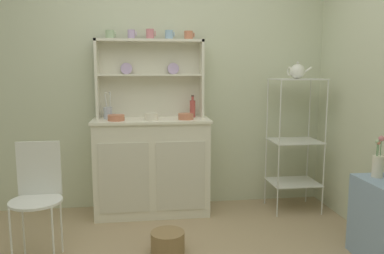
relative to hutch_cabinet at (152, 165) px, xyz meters
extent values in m
cube|color=beige|center=(0.15, 0.26, 0.79)|extent=(3.84, 0.05, 2.50)
cube|color=silver|center=(0.00, 0.00, -0.01)|extent=(1.05, 0.42, 0.91)
cube|color=beige|center=(-0.25, -0.21, -0.06)|extent=(0.44, 0.01, 0.63)
cube|color=beige|center=(0.25, -0.21, -0.06)|extent=(0.44, 0.01, 0.63)
cube|color=white|center=(0.00, 0.00, 0.43)|extent=(1.08, 0.45, 0.02)
cube|color=silver|center=(0.00, 0.20, 0.81)|extent=(1.01, 0.02, 0.74)
cube|color=silver|center=(-0.49, 0.12, 0.81)|extent=(0.02, 0.18, 0.74)
cube|color=silver|center=(0.49, 0.12, 0.81)|extent=(0.02, 0.18, 0.74)
cube|color=silver|center=(0.00, 0.12, 0.85)|extent=(0.97, 0.16, 0.02)
cube|color=silver|center=(0.00, 0.12, 1.16)|extent=(1.01, 0.18, 0.02)
cylinder|color=#B79ECC|center=(-0.22, 0.16, 0.91)|extent=(0.11, 0.03, 0.11)
cylinder|color=#B79ECC|center=(0.22, 0.16, 0.91)|extent=(0.11, 0.03, 0.11)
cylinder|color=silver|center=(1.15, -0.27, 0.17)|extent=(0.01, 0.01, 1.28)
cylinder|color=silver|center=(1.59, -0.27, 0.17)|extent=(0.01, 0.01, 1.28)
cylinder|color=silver|center=(1.15, 0.09, 0.17)|extent=(0.01, 0.01, 1.28)
cylinder|color=silver|center=(1.59, 0.09, 0.17)|extent=(0.01, 0.01, 1.28)
cube|color=silver|center=(1.37, -0.09, 0.81)|extent=(0.46, 0.38, 0.01)
cube|color=silver|center=(1.37, -0.09, 0.22)|extent=(0.46, 0.38, 0.01)
cube|color=silver|center=(1.37, -0.09, -0.19)|extent=(0.46, 0.38, 0.01)
cube|color=#849EBC|center=(1.59, -1.19, -0.17)|extent=(0.28, 0.48, 0.59)
cylinder|color=white|center=(-0.97, -1.00, -0.24)|extent=(0.01, 0.01, 0.45)
cylinder|color=white|center=(-0.70, -1.00, -0.24)|extent=(0.01, 0.01, 0.45)
cylinder|color=white|center=(-0.97, -0.73, -0.24)|extent=(0.01, 0.01, 0.45)
cylinder|color=white|center=(-0.70, -0.73, -0.24)|extent=(0.01, 0.01, 0.45)
cylinder|color=white|center=(-0.83, -0.87, -0.01)|extent=(0.36, 0.36, 0.02)
cube|color=white|center=(-0.83, -0.73, 0.19)|extent=(0.31, 0.02, 0.40)
cylinder|color=#93754C|center=(0.09, -0.84, -0.39)|extent=(0.25, 0.25, 0.16)
cylinder|color=#9EB78E|center=(-0.36, 0.12, 1.22)|extent=(0.08, 0.08, 0.08)
torus|color=#9EB78E|center=(-0.31, 0.12, 1.22)|extent=(0.01, 0.04, 0.04)
cylinder|color=#B79ECC|center=(-0.17, 0.12, 1.22)|extent=(0.07, 0.07, 0.08)
torus|color=#B79ECC|center=(-0.12, 0.12, 1.22)|extent=(0.01, 0.05, 0.05)
cylinder|color=#D17A84|center=(0.01, 0.12, 1.22)|extent=(0.07, 0.07, 0.09)
torus|color=#D17A84|center=(0.05, 0.12, 1.23)|extent=(0.01, 0.05, 0.05)
cylinder|color=#8EB2D1|center=(0.18, 0.12, 1.22)|extent=(0.07, 0.07, 0.08)
torus|color=#8EB2D1|center=(0.23, 0.12, 1.22)|extent=(0.01, 0.05, 0.05)
cylinder|color=#C67556|center=(0.37, 0.12, 1.22)|extent=(0.08, 0.08, 0.08)
torus|color=#C67556|center=(0.42, 0.12, 1.22)|extent=(0.01, 0.05, 0.05)
cylinder|color=#C67556|center=(-0.32, -0.07, 0.47)|extent=(0.15, 0.15, 0.05)
cylinder|color=silver|center=(0.00, -0.07, 0.47)|extent=(0.12, 0.12, 0.06)
cylinder|color=#C67556|center=(0.32, -0.07, 0.47)|extent=(0.14, 0.14, 0.06)
cylinder|color=#B74C47|center=(0.40, 0.09, 0.52)|extent=(0.05, 0.05, 0.16)
cylinder|color=#B74C47|center=(0.40, 0.09, 0.62)|extent=(0.02, 0.02, 0.04)
cylinder|color=#4C382D|center=(0.40, 0.09, 0.65)|extent=(0.03, 0.03, 0.01)
cylinder|color=#B2B7C6|center=(-0.40, 0.08, 0.50)|extent=(0.08, 0.08, 0.11)
cylinder|color=silver|center=(-0.38, 0.09, 0.58)|extent=(0.02, 0.03, 0.20)
ellipsoid|color=silver|center=(-0.38, 0.09, 0.69)|extent=(0.02, 0.01, 0.01)
cylinder|color=silver|center=(-0.38, 0.09, 0.58)|extent=(0.02, 0.03, 0.18)
ellipsoid|color=silver|center=(-0.38, 0.09, 0.67)|extent=(0.02, 0.01, 0.01)
cylinder|color=silver|center=(-0.41, 0.06, 0.58)|extent=(0.03, 0.02, 0.19)
ellipsoid|color=silver|center=(-0.41, 0.06, 0.68)|extent=(0.02, 0.01, 0.01)
sphere|color=white|center=(1.37, -0.09, 0.88)|extent=(0.14, 0.14, 0.14)
sphere|color=silver|center=(1.37, -0.09, 0.96)|extent=(0.02, 0.02, 0.02)
cylinder|color=white|center=(1.46, -0.09, 0.89)|extent=(0.09, 0.02, 0.07)
torus|color=white|center=(1.29, -0.09, 0.88)|extent=(0.01, 0.09, 0.09)
cylinder|color=silver|center=(1.59, -1.07, 0.20)|extent=(0.08, 0.08, 0.16)
cylinder|color=#4C844C|center=(1.59, -1.08, 0.34)|extent=(0.00, 0.01, 0.15)
sphere|color=#D17A84|center=(1.59, -1.08, 0.41)|extent=(0.04, 0.04, 0.04)
cylinder|color=#4C844C|center=(1.58, -1.08, 0.32)|extent=(0.00, 0.01, 0.12)
sphere|color=#C67556|center=(1.58, -1.08, 0.38)|extent=(0.02, 0.02, 0.02)
cylinder|color=#4C844C|center=(1.57, -1.07, 0.32)|extent=(0.00, 0.01, 0.12)
sphere|color=#9EB78E|center=(1.57, -1.07, 0.39)|extent=(0.03, 0.03, 0.03)
camera|label=1|loc=(-0.09, -3.55, 0.89)|focal=35.83mm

